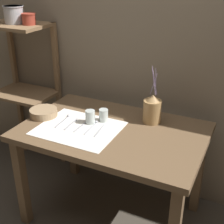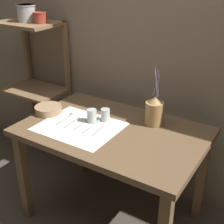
# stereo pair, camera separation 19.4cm
# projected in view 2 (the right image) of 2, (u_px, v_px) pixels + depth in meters

# --- Properties ---
(ground_plane) EXTENTS (12.00, 12.00, 0.00)m
(ground_plane) POSITION_uv_depth(u_px,v_px,m) (112.00, 214.00, 2.30)
(ground_plane) COLOR #473F35
(stone_wall_back) EXTENTS (7.00, 0.06, 2.40)m
(stone_wall_back) POSITION_uv_depth(u_px,v_px,m) (150.00, 39.00, 2.16)
(stone_wall_back) COLOR #7A6B56
(stone_wall_back) RESTS_ON ground_plane
(wooden_table) EXTENTS (1.17, 0.76, 0.72)m
(wooden_table) POSITION_uv_depth(u_px,v_px,m) (112.00, 142.00, 2.04)
(wooden_table) COLOR brown
(wooden_table) RESTS_ON ground_plane
(wooden_shelf_unit) EXTENTS (0.49, 0.35, 1.27)m
(wooden_shelf_unit) POSITION_uv_depth(u_px,v_px,m) (37.00, 68.00, 2.62)
(wooden_shelf_unit) COLOR brown
(wooden_shelf_unit) RESTS_ON ground_plane
(linen_cloth) EXTENTS (0.51, 0.42, 0.00)m
(linen_cloth) POSITION_uv_depth(u_px,v_px,m) (80.00, 126.00, 2.02)
(linen_cloth) COLOR white
(linen_cloth) RESTS_ON wooden_table
(pitcher_with_flowers) EXTENTS (0.12, 0.12, 0.38)m
(pitcher_with_flowers) POSITION_uv_depth(u_px,v_px,m) (154.00, 112.00, 2.02)
(pitcher_with_flowers) COLOR #A87F4C
(pitcher_with_flowers) RESTS_ON wooden_table
(wooden_bowl) EXTENTS (0.19, 0.19, 0.05)m
(wooden_bowl) POSITION_uv_depth(u_px,v_px,m) (48.00, 110.00, 2.20)
(wooden_bowl) COLOR #9E7F5B
(wooden_bowl) RESTS_ON wooden_table
(glass_tumbler_near) EXTENTS (0.06, 0.06, 0.09)m
(glass_tumbler_near) POSITION_uv_depth(u_px,v_px,m) (92.00, 116.00, 2.06)
(glass_tumbler_near) COLOR #B7C1BC
(glass_tumbler_near) RESTS_ON wooden_table
(glass_tumbler_far) EXTENTS (0.06, 0.06, 0.09)m
(glass_tumbler_far) POSITION_uv_depth(u_px,v_px,m) (105.00, 115.00, 2.08)
(glass_tumbler_far) COLOR #B7C1BC
(glass_tumbler_far) RESTS_ON wooden_table
(spoon_outer) EXTENTS (0.03, 0.19, 0.02)m
(spoon_outer) POSITION_uv_depth(u_px,v_px,m) (69.00, 116.00, 2.15)
(spoon_outer) COLOR #A8A8AD
(spoon_outer) RESTS_ON wooden_table
(fork_inner) EXTENTS (0.02, 0.17, 0.00)m
(fork_inner) POSITION_uv_depth(u_px,v_px,m) (73.00, 122.00, 2.07)
(fork_inner) COLOR #A8A8AD
(fork_inner) RESTS_ON wooden_table
(knife_center) EXTENTS (0.01, 0.17, 0.00)m
(knife_center) POSITION_uv_depth(u_px,v_px,m) (82.00, 125.00, 2.04)
(knife_center) COLOR #A8A8AD
(knife_center) RESTS_ON wooden_table
(spoon_inner) EXTENTS (0.03, 0.19, 0.02)m
(spoon_inner) POSITION_uv_depth(u_px,v_px,m) (95.00, 124.00, 2.05)
(spoon_inner) COLOR #A8A8AD
(spoon_inner) RESTS_ON wooden_table
(fork_outer) EXTENTS (0.03, 0.17, 0.00)m
(fork_outer) POSITION_uv_depth(u_px,v_px,m) (99.00, 130.00, 1.98)
(fork_outer) COLOR #A8A8AD
(fork_outer) RESTS_ON wooden_table
(metal_pot_large) EXTENTS (0.15, 0.15, 0.13)m
(metal_pot_large) POSITION_uv_depth(u_px,v_px,m) (27.00, 13.00, 2.39)
(metal_pot_large) COLOR #A8A8AD
(metal_pot_large) RESTS_ON wooden_shelf_unit
(metal_pot_small) EXTENTS (0.10, 0.10, 0.08)m
(metal_pot_small) POSITION_uv_depth(u_px,v_px,m) (40.00, 17.00, 2.33)
(metal_pot_small) COLOR #9E3828
(metal_pot_small) RESTS_ON wooden_shelf_unit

